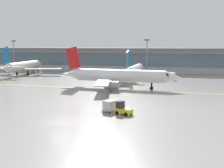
{
  "coord_description": "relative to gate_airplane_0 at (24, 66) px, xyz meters",
  "views": [
    {
      "loc": [
        18.85,
        -40.33,
        11.03
      ],
      "look_at": [
        2.07,
        21.17,
        3.0
      ],
      "focal_mm": 50.49,
      "sensor_mm": 36.0,
      "label": 1
    }
  ],
  "objects": [
    {
      "name": "cargo_dolly_lead",
      "position": [
        47.53,
        -53.67,
        -2.09
      ],
      "size": [
        2.56,
        2.29,
        1.94
      ],
      "rotation": [
        0.0,
        0.0,
        -0.4
      ],
      "color": "#595B60",
      "rests_on": "ground_plane"
    },
    {
      "name": "baggage_tug",
      "position": [
        50.1,
        -54.74,
        -2.25
      ],
      "size": [
        2.94,
        2.38,
        2.1
      ],
      "rotation": [
        0.0,
        0.0,
        -0.4
      ],
      "color": "yellow",
      "rests_on": "ground_plane"
    },
    {
      "name": "ground_plane",
      "position": [
        42.43,
        -61.96,
        -3.15
      ],
      "size": [
        400.0,
        400.0,
        0.0
      ],
      "primitive_type": "plane",
      "color": "gray"
    },
    {
      "name": "terminal_concourse",
      "position": [
        42.43,
        23.78,
        1.77
      ],
      "size": [
        171.15,
        11.0,
        9.6
      ],
      "color": "#B2B7BC",
      "rests_on": "ground_plane"
    },
    {
      "name": "gate_airplane_1",
      "position": [
        41.65,
        -2.81,
        -0.32
      ],
      "size": [
        26.49,
        28.44,
        9.43
      ],
      "rotation": [
        0.0,
        0.0,
        1.6
      ],
      "color": "silver",
      "rests_on": "ground_plane"
    },
    {
      "name": "taxiing_regional_jet",
      "position": [
        42.24,
        -26.04,
        -0.0
      ],
      "size": [
        31.66,
        29.44,
        10.49
      ],
      "rotation": [
        0.0,
        0.0,
        -0.04
      ],
      "color": "white",
      "rests_on": "ground_plane"
    },
    {
      "name": "gate_airplane_0",
      "position": [
        0.0,
        0.0,
        0.0
      ],
      "size": [
        29.37,
        31.7,
        10.49
      ],
      "rotation": [
        0.0,
        0.0,
        1.65
      ],
      "color": "silver",
      "rests_on": "ground_plane"
    },
    {
      "name": "apron_light_mast_1",
      "position": [
        42.79,
        15.02,
        3.99
      ],
      "size": [
        1.8,
        0.36,
        12.92
      ],
      "color": "gray",
      "rests_on": "ground_plane"
    },
    {
      "name": "apron_light_mast_0",
      "position": [
        -14.13,
        15.99,
        3.88
      ],
      "size": [
        1.8,
        0.36,
        12.7
      ],
      "color": "gray",
      "rests_on": "ground_plane"
    },
    {
      "name": "taxiway_centreline_stripe",
      "position": [
        42.64,
        -28.06,
        -3.14
      ],
      "size": [
        109.91,
        5.22,
        0.01
      ],
      "primitive_type": "cube",
      "rotation": [
        0.0,
        0.0,
        -0.04
      ],
      "color": "yellow",
      "rests_on": "ground_plane"
    }
  ]
}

